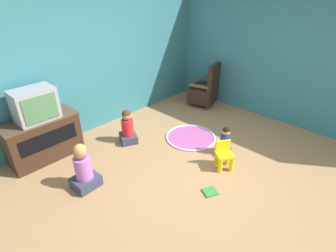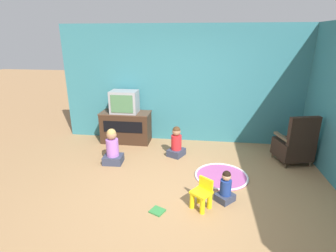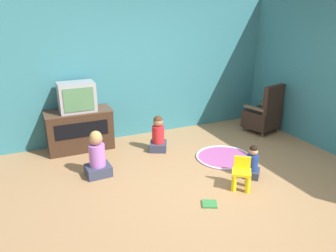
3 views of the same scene
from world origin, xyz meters
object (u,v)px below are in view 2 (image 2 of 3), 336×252
object	(u,v)px
child_watching_right	(226,188)
book	(157,211)
child_watching_center	(113,149)
tv_cabinet	(126,127)
yellow_kid_chair	(202,195)
black_armchair	(295,145)
television	(124,102)
child_watching_left	(176,143)

from	to	relation	value
child_watching_right	book	bearing A→B (deg)	156.80
child_watching_center	book	size ratio (longest dim) A/B	2.89
tv_cabinet	yellow_kid_chair	size ratio (longest dim) A/B	2.57
black_armchair	child_watching_center	xyz separation A→B (m)	(-3.53, -0.48, -0.06)
television	child_watching_left	distance (m)	1.56
black_armchair	book	bearing A→B (deg)	23.12
tv_cabinet	child_watching_right	distance (m)	3.05
tv_cabinet	television	size ratio (longest dim) A/B	1.88
child_watching_center	child_watching_right	size ratio (longest dim) A/B	1.41
black_armchair	tv_cabinet	bearing A→B (deg)	-25.41
yellow_kid_chair	child_watching_right	bearing A→B (deg)	67.65
tv_cabinet	yellow_kid_chair	xyz separation A→B (m)	(1.81, -2.35, -0.17)
child_watching_center	child_watching_left	bearing A→B (deg)	20.09
television	child_watching_right	world-z (taller)	television
book	child_watching_center	bearing A→B (deg)	-25.14
black_armchair	child_watching_left	world-z (taller)	black_armchair
tv_cabinet	child_watching_left	world-z (taller)	tv_cabinet
child_watching_left	child_watching_right	distance (m)	1.76
tv_cabinet	book	world-z (taller)	tv_cabinet
yellow_kid_chair	book	size ratio (longest dim) A/B	1.80
television	child_watching_center	size ratio (longest dim) A/B	0.85
child_watching_left	child_watching_center	distance (m)	1.31
tv_cabinet	book	distance (m)	2.83
yellow_kid_chair	child_watching_right	world-z (taller)	child_watching_right
child_watching_center	book	bearing A→B (deg)	-53.93
tv_cabinet	book	xyz separation A→B (m)	(1.19, -2.54, -0.36)
tv_cabinet	book	size ratio (longest dim) A/B	4.61
child_watching_left	child_watching_right	world-z (taller)	child_watching_left
tv_cabinet	black_armchair	world-z (taller)	black_armchair
television	child_watching_right	xyz separation A→B (m)	(2.17, -2.11, -0.76)
tv_cabinet	child_watching_center	world-z (taller)	tv_cabinet
child_watching_center	child_watching_right	xyz separation A→B (m)	(2.11, -1.00, -0.09)
child_watching_right	book	distance (m)	1.08
tv_cabinet	yellow_kid_chair	world-z (taller)	tv_cabinet
yellow_kid_chair	child_watching_center	size ratio (longest dim) A/B	0.62
black_armchair	child_watching_left	size ratio (longest dim) A/B	1.56
child_watching_left	child_watching_center	xyz separation A→B (m)	(-1.21, -0.51, 0.03)
tv_cabinet	yellow_kid_chair	distance (m)	2.97
tv_cabinet	child_watching_right	xyz separation A→B (m)	(2.17, -2.14, -0.15)
television	black_armchair	distance (m)	3.69
black_armchair	child_watching_left	distance (m)	2.33
child_watching_right	tv_cabinet	bearing A→B (deg)	89.69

